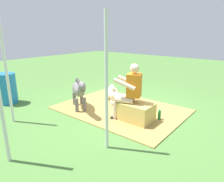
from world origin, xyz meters
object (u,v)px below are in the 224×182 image
pony_lying (113,94)px  soda_bottle (159,115)px  person_seated (129,90)px  pony_standing (79,90)px  water_barrel (6,88)px  tent_pole_left (106,84)px  tent_pole_right (6,72)px  hay_bale (135,112)px

pony_lying → soda_bottle: pony_lying is taller
person_seated → pony_standing: person_seated is taller
pony_standing → pony_lying: 1.23m
water_barrel → tent_pole_left: bearing=-179.9°
person_seated → tent_pole_right: size_ratio=0.57×
water_barrel → tent_pole_right: bearing=159.4°
soda_bottle → tent_pole_right: bearing=40.2°
person_seated → soda_bottle: person_seated is taller
tent_pole_right → pony_lying: bearing=-107.0°
pony_standing → soda_bottle: (-1.93, -0.70, -0.40)m
hay_bale → tent_pole_left: 1.59m
pony_lying → tent_pole_right: size_ratio=0.50×
hay_bale → tent_pole_left: tent_pole_left is taller
hay_bale → tent_pole_right: (2.14, 1.78, 0.94)m
pony_standing → soda_bottle: size_ratio=4.23×
pony_standing → water_barrel: size_ratio=1.36×
soda_bottle → tent_pole_right: (2.56, 2.17, 1.02)m
hay_bale → person_seated: (0.15, 0.04, 0.50)m
pony_lying → tent_pole_right: bearing=73.0°
pony_lying → tent_pole_left: size_ratio=0.50×
person_seated → water_barrel: bearing=20.2°
pony_lying → water_barrel: 3.03m
pony_standing → tent_pole_right: size_ratio=0.51×
hay_bale → soda_bottle: 0.58m
hay_bale → tent_pole_left: size_ratio=0.35×
soda_bottle → pony_standing: bearing=20.0°
pony_standing → water_barrel: bearing=25.6°
soda_bottle → tent_pole_left: size_ratio=0.12×
person_seated → tent_pole_right: (1.99, 1.74, 0.44)m
tent_pole_right → pony_standing: bearing=-113.3°
soda_bottle → tent_pole_left: 1.95m
hay_bale → water_barrel: 3.73m
soda_bottle → tent_pole_right: size_ratio=0.12×
pony_standing → soda_bottle: bearing=-160.0°
water_barrel → tent_pole_left: (-3.73, -0.01, 0.72)m
soda_bottle → tent_pole_left: (0.19, 1.65, 1.02)m
pony_standing → tent_pole_right: 1.71m
water_barrel → tent_pole_left: tent_pole_left is taller
hay_bale → water_barrel: size_ratio=0.93×
person_seated → pony_standing: (1.36, 0.28, -0.18)m
pony_lying → water_barrel: size_ratio=1.34×
soda_bottle → tent_pole_right: 3.51m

